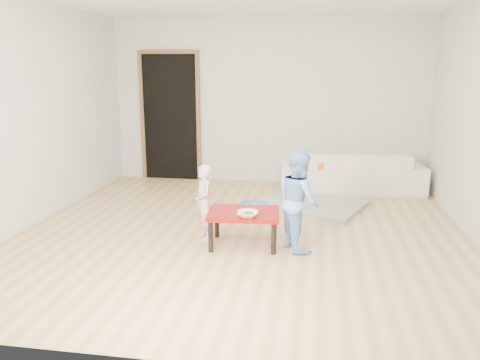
% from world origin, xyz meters
% --- Properties ---
extents(floor, '(5.00, 5.00, 0.01)m').
position_xyz_m(floor, '(0.00, 0.00, 0.00)').
color(floor, tan).
rests_on(floor, ground).
extents(back_wall, '(5.00, 0.02, 2.60)m').
position_xyz_m(back_wall, '(0.00, 2.50, 1.30)').
color(back_wall, beige).
rests_on(back_wall, floor).
extents(left_wall, '(0.02, 5.00, 2.60)m').
position_xyz_m(left_wall, '(-2.50, 0.00, 1.30)').
color(left_wall, beige).
rests_on(left_wall, floor).
extents(doorway, '(1.02, 0.08, 2.11)m').
position_xyz_m(doorway, '(-1.60, 2.48, 1.02)').
color(doorway, brown).
rests_on(doorway, back_wall).
extents(sofa, '(2.18, 1.06, 0.61)m').
position_xyz_m(sofa, '(1.32, 2.05, 0.31)').
color(sofa, white).
rests_on(sofa, floor).
extents(cushion, '(0.48, 0.44, 0.11)m').
position_xyz_m(cushion, '(1.00, 1.79, 0.46)').
color(cushion, orange).
rests_on(cushion, sofa).
extents(red_table, '(0.77, 0.60, 0.37)m').
position_xyz_m(red_table, '(0.08, -0.42, 0.18)').
color(red_table, maroon).
rests_on(red_table, floor).
extents(bowl, '(0.21, 0.21, 0.05)m').
position_xyz_m(bowl, '(0.14, -0.58, 0.39)').
color(bowl, white).
rests_on(bowl, red_table).
extents(broccoli, '(0.12, 0.12, 0.06)m').
position_xyz_m(broccoli, '(0.14, -0.58, 0.39)').
color(broccoli, '#2D5919').
rests_on(broccoli, red_table).
extents(child_pink, '(0.32, 0.36, 0.82)m').
position_xyz_m(child_pink, '(-0.38, -0.30, 0.41)').
color(child_pink, '#D36078').
rests_on(child_pink, floor).
extents(child_blue, '(0.55, 0.61, 1.02)m').
position_xyz_m(child_blue, '(0.64, -0.40, 0.51)').
color(child_blue, '#679BEF').
rests_on(child_blue, floor).
extents(basin, '(0.36, 0.36, 0.11)m').
position_xyz_m(basin, '(0.02, 0.78, 0.06)').
color(basin, teal).
rests_on(basin, floor).
extents(blanket, '(1.59, 1.47, 0.06)m').
position_xyz_m(blanket, '(0.76, 1.12, 0.03)').
color(blanket, '#A19E8E').
rests_on(blanket, floor).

